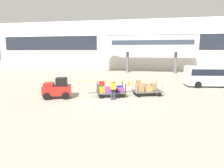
# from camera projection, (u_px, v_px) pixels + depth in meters

# --- Properties ---
(ground_plane) EXTENTS (120.00, 120.00, 0.00)m
(ground_plane) POSITION_uv_depth(u_px,v_px,m) (111.00, 101.00, 14.47)
(ground_plane) COLOR #A8A08E
(apron_lead_line) EXTENTS (15.29, 2.59, 0.01)m
(apron_lead_line) POSITION_uv_depth(u_px,v_px,m) (100.00, 81.00, 24.47)
(apron_lead_line) COLOR yellow
(apron_lead_line) RESTS_ON ground_plane
(terminal_building) EXTENTS (60.16, 2.51, 9.53)m
(terminal_building) POSITION_uv_depth(u_px,v_px,m) (138.00, 45.00, 38.81)
(terminal_building) COLOR silver
(terminal_building) RESTS_ON ground_plane
(jet_bridge) EXTENTS (16.40, 3.00, 6.11)m
(jet_bridge) POSITION_uv_depth(u_px,v_px,m) (141.00, 44.00, 32.83)
(jet_bridge) COLOR #B7B7BC
(jet_bridge) RESTS_ON ground_plane
(baggage_tug) EXTENTS (2.35, 1.80, 1.58)m
(baggage_tug) POSITION_uv_depth(u_px,v_px,m) (57.00, 89.00, 15.23)
(baggage_tug) COLOR red
(baggage_tug) RESTS_ON ground_plane
(baggage_cart_lead) EXTENTS (3.07, 2.09, 1.21)m
(baggage_cart_lead) POSITION_uv_depth(u_px,v_px,m) (110.00, 90.00, 15.85)
(baggage_cart_lead) COLOR #4C4C4F
(baggage_cart_lead) RESTS_ON ground_plane
(baggage_cart_middle) EXTENTS (3.07, 2.09, 1.23)m
(baggage_cart_middle) POSITION_uv_depth(u_px,v_px,m) (146.00, 89.00, 16.27)
(baggage_cart_middle) COLOR #4C4C4F
(baggage_cart_middle) RESTS_ON ground_plane
(baggage_handler) EXTENTS (0.48, 0.49, 1.56)m
(baggage_handler) POSITION_uv_depth(u_px,v_px,m) (113.00, 89.00, 14.60)
(baggage_handler) COLOR #2D334C
(baggage_handler) RESTS_ON ground_plane
(shuttle_van) EXTENTS (5.03, 2.58, 2.10)m
(shuttle_van) POSITION_uv_depth(u_px,v_px,m) (210.00, 75.00, 20.16)
(shuttle_van) COLOR silver
(shuttle_van) RESTS_ON ground_plane
(safety_cone_near) EXTENTS (0.36, 0.36, 0.55)m
(safety_cone_near) POSITION_uv_depth(u_px,v_px,m) (129.00, 83.00, 21.06)
(safety_cone_near) COLOR orange
(safety_cone_near) RESTS_ON ground_plane
(safety_cone_far) EXTENTS (0.36, 0.36, 0.55)m
(safety_cone_far) POSITION_uv_depth(u_px,v_px,m) (185.00, 79.00, 24.03)
(safety_cone_far) COLOR #EA590F
(safety_cone_far) RESTS_ON ground_plane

